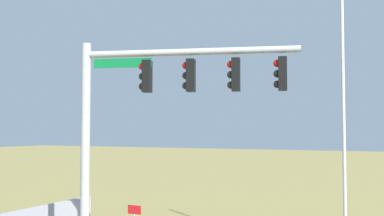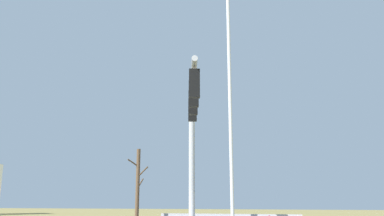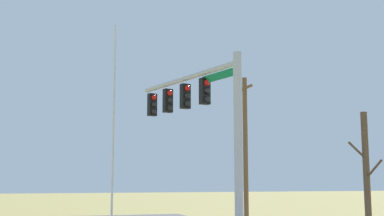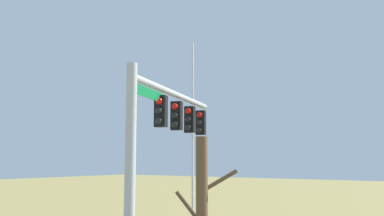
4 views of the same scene
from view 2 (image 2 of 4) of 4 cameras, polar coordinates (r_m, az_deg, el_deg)
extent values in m
cylinder|color=#B2B5BA|center=(18.67, -0.02, -8.47)|extent=(0.28, 0.28, 6.67)
cylinder|color=#B2B5BA|center=(16.05, 0.14, 3.15)|extent=(6.22, 1.93, 0.20)
cube|color=#0F7238|center=(17.96, 0.03, 0.46)|extent=(1.74, 0.52, 0.28)
cube|color=black|center=(17.11, 0.07, -0.30)|extent=(0.33, 0.41, 0.96)
sphere|color=red|center=(17.33, 0.06, 0.56)|extent=(0.22, 0.22, 0.22)
sphere|color=black|center=(17.26, 0.06, -0.41)|extent=(0.22, 0.22, 0.22)
sphere|color=black|center=(17.20, 0.06, -1.39)|extent=(0.22, 0.22, 0.22)
cube|color=black|center=(15.83, 0.14, 0.76)|extent=(0.33, 0.41, 0.96)
sphere|color=red|center=(16.05, 0.14, 1.67)|extent=(0.22, 0.22, 0.22)
sphere|color=black|center=(15.97, 0.14, 0.63)|extent=(0.22, 0.22, 0.22)
sphere|color=black|center=(15.90, 0.14, -0.42)|extent=(0.22, 0.22, 0.22)
cube|color=black|center=(14.54, 0.23, 2.00)|extent=(0.33, 0.41, 0.96)
sphere|color=red|center=(14.77, 0.22, 2.98)|extent=(0.22, 0.22, 0.22)
sphere|color=black|center=(14.69, 0.22, 1.85)|extent=(0.22, 0.22, 0.22)
sphere|color=black|center=(14.61, 0.22, 0.72)|extent=(0.22, 0.22, 0.22)
cube|color=black|center=(13.27, 0.34, 3.49)|extent=(0.33, 0.41, 0.96)
sphere|color=red|center=(13.50, 0.33, 4.53)|extent=(0.22, 0.22, 0.22)
sphere|color=black|center=(13.41, 0.33, 3.31)|extent=(0.22, 0.22, 0.22)
sphere|color=black|center=(13.33, 0.33, 2.07)|extent=(0.22, 0.22, 0.22)
cylinder|color=silver|center=(11.36, 5.40, 1.75)|extent=(0.10, 0.10, 9.46)
cylinder|color=brown|center=(21.54, -7.75, -11.80)|extent=(0.20, 0.20, 4.54)
cylinder|color=brown|center=(21.90, -7.33, -10.56)|extent=(0.78, 0.07, 0.57)
cylinder|color=brown|center=(21.48, -8.36, -7.69)|extent=(0.54, 0.47, 0.39)
cylinder|color=brown|center=(21.46, -6.99, -8.96)|extent=(0.12, 0.61, 0.55)
camera|label=1|loc=(18.54, -44.93, -2.47)|focal=42.73mm
camera|label=3|loc=(33.34, 17.93, -11.42)|focal=47.51mm
camera|label=4|loc=(28.45, -10.31, -8.22)|focal=38.20mm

